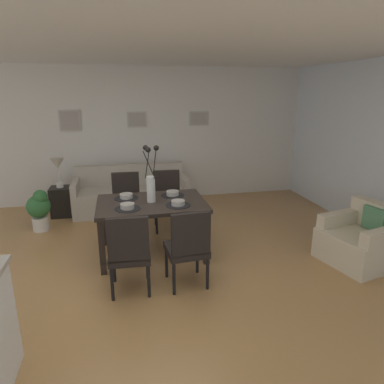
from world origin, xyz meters
name	(u,v)px	position (x,y,z in m)	size (l,w,h in m)	color
ground_plane	(138,281)	(0.00, 0.00, 0.00)	(9.00, 9.00, 0.00)	#A87A47
back_wall_panel	(125,136)	(0.00, 3.25, 1.30)	(9.00, 0.10, 2.60)	silver
ceiling_panel	(125,41)	(0.00, 0.40, 2.64)	(9.00, 7.20, 0.08)	white
dining_table	(152,208)	(0.25, 0.67, 0.65)	(1.40, 0.97, 0.74)	black
dining_chair_near_left	(129,250)	(-0.09, -0.24, 0.51)	(0.46, 0.46, 0.92)	black
dining_chair_near_right	(126,200)	(-0.06, 1.57, 0.51)	(0.45, 0.45, 0.92)	black
dining_chair_far_left	(188,245)	(0.55, -0.24, 0.51)	(0.47, 0.47, 0.92)	black
dining_chair_far_right	(167,197)	(0.58, 1.58, 0.51)	(0.47, 0.47, 0.92)	black
centerpiece_vase	(151,181)	(0.25, 0.67, 1.02)	(0.21, 0.23, 0.73)	silver
placemat_near_left	(128,209)	(-0.07, 0.45, 0.74)	(0.32, 0.32, 0.01)	black
bowl_near_left	(127,206)	(-0.07, 0.45, 0.78)	(0.17, 0.17, 0.07)	#B2ADA3
placemat_near_right	(126,198)	(-0.07, 0.89, 0.74)	(0.32, 0.32, 0.01)	black
bowl_near_right	(126,196)	(-0.07, 0.89, 0.78)	(0.17, 0.17, 0.07)	#B2ADA3
placemat_far_left	(178,205)	(0.56, 0.45, 0.74)	(0.32, 0.32, 0.01)	black
bowl_far_left	(178,202)	(0.56, 0.45, 0.78)	(0.17, 0.17, 0.07)	#B2ADA3
placemat_far_right	(173,195)	(0.56, 0.89, 0.74)	(0.32, 0.32, 0.01)	black
bowl_far_right	(173,193)	(0.56, 0.89, 0.78)	(0.17, 0.17, 0.07)	#B2ADA3
sofa	(131,195)	(0.05, 2.58, 0.28)	(2.03, 0.84, 0.80)	#B2A899
side_table	(62,201)	(-1.17, 2.51, 0.26)	(0.36, 0.36, 0.52)	black
table_lamp	(58,166)	(-1.17, 2.51, 0.89)	(0.22, 0.22, 0.51)	beige
armchair	(362,241)	(2.85, -0.12, 0.29)	(0.96, 0.96, 0.75)	beige
framed_picture_left	(70,121)	(-0.98, 3.18, 1.61)	(0.38, 0.03, 0.39)	#B2ADA3
framed_picture_center	(137,119)	(0.25, 3.18, 1.61)	(0.37, 0.03, 0.30)	#B2ADA3
framed_picture_right	(199,118)	(1.48, 3.18, 1.61)	(0.39, 0.03, 0.28)	#B2ADA3
potted_plant	(39,208)	(-1.40, 1.86, 0.37)	(0.36, 0.36, 0.67)	silver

